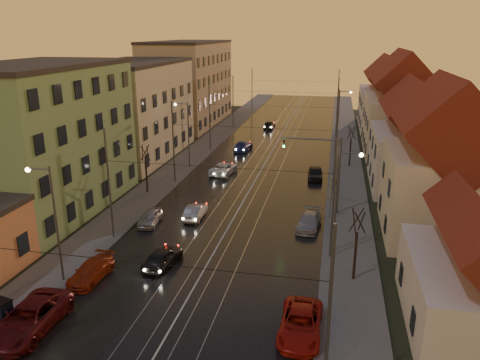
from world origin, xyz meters
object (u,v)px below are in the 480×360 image
Objects in this scene: street_lamp_3 at (341,112)px; driving_car_2 at (224,168)px; traffic_light_mast at (328,165)px; parked_right_1 at (309,221)px; driving_car_1 at (195,212)px; parked_right_0 at (301,324)px; dumpster at (0,310)px; street_lamp_1 at (341,192)px; street_lamp_0 at (51,213)px; driving_car_3 at (243,146)px; street_lamp_2 at (186,128)px; driving_car_4 at (269,125)px; parked_left_3 at (150,217)px; parked_right_2 at (315,173)px; parked_left_1 at (29,318)px; parked_left_2 at (91,271)px; driving_car_0 at (163,257)px.

street_lamp_3 reaches higher than driving_car_2.
parked_right_1 is at bearing -108.68° from traffic_light_mast.
driving_car_1 is at bearing -175.19° from parked_right_1.
traffic_light_mast is 19.00m from parked_right_0.
driving_car_2 is at bearing 91.61° from dumpster.
street_lamp_1 is 1.11× the size of traffic_light_mast.
street_lamp_1 reaches higher than driving_car_2.
street_lamp_0 reaches higher than driving_car_3.
driving_car_2 reaches higher than driving_car_1.
driving_car_4 is at bearing 75.82° from street_lamp_2.
street_lamp_1 is 1.00× the size of street_lamp_2.
street_lamp_0 is 1.00× the size of street_lamp_3.
parked_left_3 is at bearing -82.61° from street_lamp_2.
street_lamp_2 is at bearing 144.93° from traffic_light_mast.
driving_car_3 is at bearing 94.38° from dumpster.
driving_car_4 is at bearing 105.71° from traffic_light_mast.
driving_car_1 is at bearing -128.35° from parked_right_2.
parked_right_2 is (10.61, 0.12, 0.01)m from driving_car_2.
street_lamp_3 reaches higher than driving_car_1.
driving_car_3 reaches higher than parked_right_0.
parked_left_1 reaches higher than dumpster.
driving_car_4 is 0.95× the size of parked_left_2.
traffic_light_mast is (-1.11, -28.00, -0.29)m from street_lamp_3.
street_lamp_1 is (18.21, 8.00, 0.00)m from street_lamp_0.
street_lamp_0 is at bearing 171.45° from parked_right_0.
street_lamp_3 is (18.21, 16.00, 0.00)m from street_lamp_2.
street_lamp_0 is 23.42m from traffic_light_mast.
driving_car_2 is at bearing 111.81° from parked_right_0.
driving_car_0 reaches higher than parked_right_0.
parked_left_1 is at bearing -0.34° from dumpster.
parked_left_3 is at bearing -159.22° from traffic_light_mast.
parked_left_1 is at bearing -87.41° from street_lamp_2.
parked_right_1 is 23.75m from dumpster.
driving_car_1 is 0.92× the size of parked_left_2.
driving_car_1 is 4.03m from parked_left_3.
traffic_light_mast is at bearing 43.10° from street_lamp_0.
traffic_light_mast is 1.52× the size of driving_car_3.
street_lamp_1 is at bearing -47.68° from street_lamp_2.
driving_car_0 is 3.36× the size of dumpster.
street_lamp_3 reaches higher than parked_right_2.
parked_right_1 reaches higher than parked_left_3.
street_lamp_1 is 11.54m from parked_right_0.
traffic_light_mast is 1.47× the size of parked_right_0.
driving_car_4 is (-10.61, 37.69, -3.92)m from traffic_light_mast.
street_lamp_2 is 33.05m from dumpster.
street_lamp_3 is 1.11× the size of traffic_light_mast.
parked_left_1 is (-4.25, -17.70, 0.15)m from driving_car_1.
parked_right_2 reaches higher than parked_left_2.
parked_right_2 reaches higher than parked_right_1.
traffic_light_mast reaches higher than driving_car_3.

